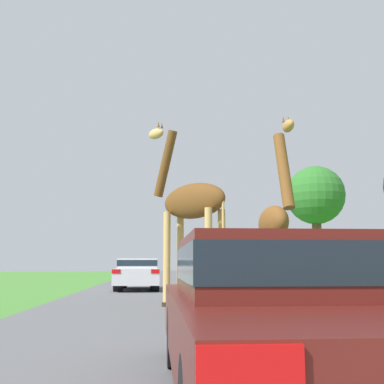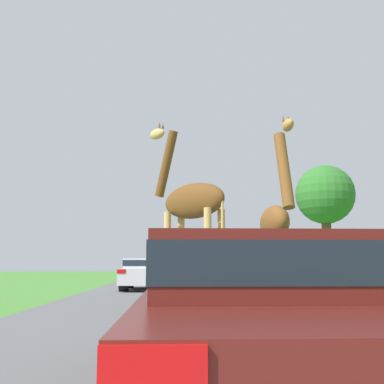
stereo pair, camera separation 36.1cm
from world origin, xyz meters
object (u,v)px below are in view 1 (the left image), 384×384
object	(u,v)px
giraffe_companion	(275,220)
car_lead_maroon	(295,311)
car_far_ahead	(354,282)
car_queue_right	(138,273)
tree_left_edge	(316,197)
car_queue_left	(260,273)
giraffe_near_road	(191,210)

from	to	relation	value
giraffe_companion	car_lead_maroon	distance (m)	9.19
car_lead_maroon	car_far_ahead	distance (m)	6.18
car_queue_right	tree_left_edge	bearing A→B (deg)	42.29
car_far_ahead	tree_left_edge	distance (m)	23.86
car_queue_right	car_queue_left	world-z (taller)	car_queue_left
giraffe_companion	tree_left_edge	world-z (taller)	tree_left_edge
giraffe_near_road	car_queue_right	size ratio (longest dim) A/B	1.08
giraffe_companion	car_queue_right	xyz separation A→B (m)	(-3.95, 8.48, -1.55)
car_far_ahead	tree_left_edge	size ratio (longest dim) A/B	0.54
car_lead_maroon	car_far_ahead	xyz separation A→B (m)	(2.79, 5.51, 0.03)
car_lead_maroon	car_queue_right	bearing A→B (deg)	96.22
car_lead_maroon	car_queue_left	size ratio (longest dim) A/B	1.09
car_queue_left	tree_left_edge	world-z (taller)	tree_left_edge
giraffe_near_road	tree_left_edge	distance (m)	21.95
giraffe_companion	car_lead_maroon	world-z (taller)	giraffe_companion
giraffe_near_road	car_queue_right	bearing A→B (deg)	57.68
car_lead_maroon	car_queue_left	distance (m)	14.27
car_lead_maroon	car_queue_right	xyz separation A→B (m)	(-1.88, 17.29, 0.02)
tree_left_edge	giraffe_near_road	bearing A→B (deg)	-117.17
giraffe_companion	car_queue_left	world-z (taller)	giraffe_companion
car_queue_right	tree_left_edge	distance (m)	16.40
giraffe_companion	car_lead_maroon	bearing A→B (deg)	72.95
car_queue_right	car_far_ahead	xyz separation A→B (m)	(4.67, -11.78, 0.01)
car_queue_left	giraffe_near_road	bearing A→B (deg)	-118.31
giraffe_near_road	car_far_ahead	distance (m)	4.59
giraffe_companion	car_far_ahead	size ratio (longest dim) A/B	1.15
car_queue_left	car_far_ahead	bearing A→B (deg)	-89.65
giraffe_companion	car_lead_maroon	xyz separation A→B (m)	(-2.07, -8.81, -1.57)
car_queue_left	car_far_ahead	world-z (taller)	car_queue_left
giraffe_companion	car_queue_right	bearing A→B (deg)	-68.85
giraffe_near_road	car_queue_left	xyz separation A→B (m)	(2.97, 5.51, -1.72)
car_queue_right	car_queue_left	bearing A→B (deg)	-35.45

